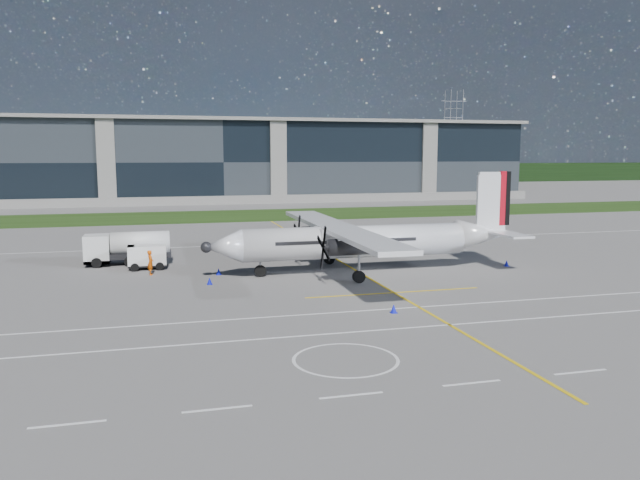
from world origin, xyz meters
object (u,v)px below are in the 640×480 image
(safety_cone_portwing, at_px, (394,309))
(fuel_tanker_truck, at_px, (121,248))
(turboprop_aircraft, at_px, (366,222))
(ground_crew_person, at_px, (150,261))
(baggage_tug, at_px, (147,257))
(safety_cone_nose_port, at_px, (210,281))
(safety_cone_nose_stbd, at_px, (219,272))
(pylon_east, at_px, (453,136))
(safety_cone_tail, at_px, (507,263))

(safety_cone_portwing, bearing_deg, fuel_tanker_truck, 127.88)
(turboprop_aircraft, distance_m, ground_crew_person, 16.51)
(baggage_tug, distance_m, safety_cone_nose_port, 8.43)
(turboprop_aircraft, distance_m, safety_cone_nose_stbd, 11.76)
(safety_cone_nose_stbd, bearing_deg, fuel_tanker_truck, 138.56)
(baggage_tug, xyz_separation_m, safety_cone_nose_stbd, (5.21, -3.89, -0.69))
(baggage_tug, relative_size, safety_cone_nose_port, 6.25)
(safety_cone_nose_stbd, bearing_deg, turboprop_aircraft, -8.04)
(safety_cone_nose_port, bearing_deg, baggage_tug, 120.44)
(pylon_east, distance_m, safety_cone_nose_port, 177.58)
(pylon_east, bearing_deg, safety_cone_nose_port, -121.88)
(safety_cone_tail, bearing_deg, pylon_east, 64.99)
(safety_cone_portwing, bearing_deg, safety_cone_nose_port, 131.97)
(turboprop_aircraft, relative_size, safety_cone_portwing, 50.91)
(safety_cone_portwing, bearing_deg, pylon_east, 62.44)
(ground_crew_person, bearing_deg, fuel_tanker_truck, 24.12)
(ground_crew_person, distance_m, safety_cone_tail, 28.09)
(baggage_tug, distance_m, safety_cone_tail, 28.80)
(ground_crew_person, bearing_deg, baggage_tug, 5.73)
(baggage_tug, bearing_deg, turboprop_aircraft, -18.50)
(fuel_tanker_truck, xyz_separation_m, safety_cone_nose_stbd, (7.26, -6.41, -1.10))
(ground_crew_person, bearing_deg, safety_cone_portwing, -138.73)
(turboprop_aircraft, relative_size, baggage_tug, 8.14)
(pylon_east, relative_size, turboprop_aircraft, 1.18)
(baggage_tug, xyz_separation_m, safety_cone_nose_port, (4.26, -7.24, -0.69))
(pylon_east, distance_m, safety_cone_nose_stbd, 174.25)
(pylon_east, distance_m, turboprop_aircraft, 169.71)
(turboprop_aircraft, distance_m, baggage_tug, 17.43)
(safety_cone_portwing, distance_m, safety_cone_tail, 18.51)
(ground_crew_person, height_order, safety_cone_portwing, ground_crew_person)
(ground_crew_person, xyz_separation_m, safety_cone_portwing, (13.51, -15.24, -0.82))
(pylon_east, distance_m, fuel_tanker_truck, 172.87)
(pylon_east, bearing_deg, safety_cone_nose_stbd, -122.20)
(fuel_tanker_truck, distance_m, baggage_tug, 3.27)
(safety_cone_tail, bearing_deg, baggage_tug, 167.69)
(safety_cone_nose_port, bearing_deg, pylon_east, 58.12)
(baggage_tug, bearing_deg, safety_cone_tail, -12.31)
(safety_cone_nose_port, bearing_deg, turboprop_aircraft, 8.44)
(safety_cone_portwing, relative_size, safety_cone_tail, 1.00)
(safety_cone_nose_port, bearing_deg, fuel_tanker_truck, 122.86)
(pylon_east, distance_m, ground_crew_person, 175.78)
(turboprop_aircraft, xyz_separation_m, safety_cone_nose_port, (-12.05, -1.79, -3.57))
(baggage_tug, bearing_deg, ground_crew_person, -83.97)
(safety_cone_nose_stbd, bearing_deg, pylon_east, 57.80)
(pylon_east, relative_size, ground_crew_person, 14.07)
(pylon_east, bearing_deg, turboprop_aircraft, -118.74)
(safety_cone_nose_stbd, height_order, safety_cone_nose_port, same)
(safety_cone_portwing, height_order, safety_cone_nose_port, same)
(fuel_tanker_truck, height_order, safety_cone_nose_port, fuel_tanker_truck)
(pylon_east, xyz_separation_m, safety_cone_portwing, (-83.94, -160.87, -14.75))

